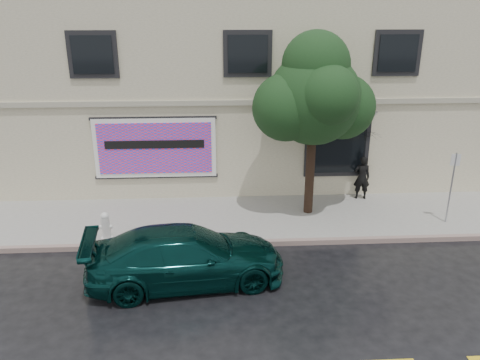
{
  "coord_description": "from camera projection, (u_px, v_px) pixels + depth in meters",
  "views": [
    {
      "loc": [
        -1.13,
        -10.78,
        6.57
      ],
      "look_at": [
        -0.4,
        2.2,
        1.81
      ],
      "focal_mm": 35.0,
      "sensor_mm": 36.0,
      "label": 1
    }
  ],
  "objects": [
    {
      "name": "sidewalk",
      "position": [
        250.0,
        218.0,
        15.44
      ],
      "size": [
        20.0,
        3.5,
        0.15
      ],
      "primitive_type": "cube",
      "color": "#9E9C95",
      "rests_on": "ground"
    },
    {
      "name": "pedestrian",
      "position": [
        362.0,
        178.0,
        16.63
      ],
      "size": [
        0.6,
        0.42,
        1.58
      ],
      "primitive_type": "imported",
      "rotation": [
        0.0,
        0.0,
        3.06
      ],
      "color": "black",
      "rests_on": "sidewalk"
    },
    {
      "name": "ground",
      "position": [
        260.0,
        272.0,
        12.42
      ],
      "size": [
        90.0,
        90.0,
        0.0
      ],
      "primitive_type": "plane",
      "color": "black",
      "rests_on": "ground"
    },
    {
      "name": "umbrella",
      "position": [
        365.0,
        145.0,
        16.22
      ],
      "size": [
        1.22,
        1.22,
        0.81
      ],
      "primitive_type": "imported",
      "rotation": [
        0.0,
        0.0,
        -0.11
      ],
      "color": "black",
      "rests_on": "pedestrian"
    },
    {
      "name": "sign_pole",
      "position": [
        452.0,
        181.0,
        14.53
      ],
      "size": [
        0.28,
        0.06,
        2.31
      ],
      "rotation": [
        0.0,
        0.0,
        -0.15
      ],
      "color": "#989AA1",
      "rests_on": "sidewalk"
    },
    {
      "name": "billboard",
      "position": [
        155.0,
        148.0,
        16.16
      ],
      "size": [
        4.3,
        0.16,
        2.2
      ],
      "color": "white",
      "rests_on": "ground"
    },
    {
      "name": "car",
      "position": [
        186.0,
        256.0,
        11.78
      ],
      "size": [
        5.19,
        2.8,
        1.44
      ],
      "primitive_type": "imported",
      "rotation": [
        0.0,
        0.0,
        1.7
      ],
      "color": "#072A28",
      "rests_on": "ground"
    },
    {
      "name": "fire_hydrant",
      "position": [
        106.0,
        227.0,
        13.68
      ],
      "size": [
        0.36,
        0.34,
        0.89
      ],
      "rotation": [
        0.0,
        0.0,
        0.13
      ],
      "color": "silver",
      "rests_on": "sidewalk"
    },
    {
      "name": "street_tree",
      "position": [
        314.0,
        99.0,
        14.46
      ],
      "size": [
        2.89,
        2.89,
        5.27
      ],
      "color": "black",
      "rests_on": "sidewalk"
    },
    {
      "name": "curb",
      "position": [
        255.0,
        243.0,
        13.8
      ],
      "size": [
        20.0,
        0.18,
        0.16
      ],
      "primitive_type": "cube",
      "color": "slate",
      "rests_on": "ground"
    },
    {
      "name": "building",
      "position": [
        241.0,
        87.0,
        19.65
      ],
      "size": [
        20.0,
        8.12,
        7.0
      ],
      "color": "beige",
      "rests_on": "ground"
    }
  ]
}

